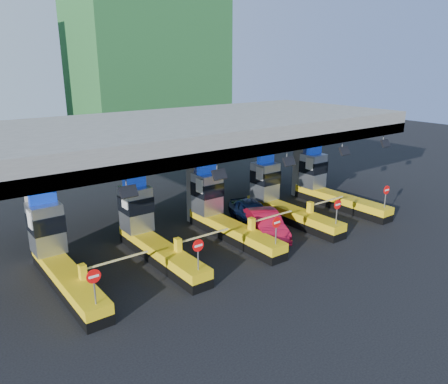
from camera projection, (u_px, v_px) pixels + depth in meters
ground at (224, 235)px, 27.27m from camera, size 120.00×120.00×0.00m
toll_canopy at (197, 132)px, 27.69m from camera, size 28.00×12.09×7.00m
toll_lane_far_left at (58, 254)px, 21.31m from camera, size 4.43×8.00×4.16m
toll_lane_left at (149, 231)px, 24.20m from camera, size 4.43×8.00×4.16m
toll_lane_center at (221, 213)px, 27.08m from camera, size 4.43×8.00×4.16m
toll_lane_right at (280, 198)px, 29.97m from camera, size 4.43×8.00×4.16m
toll_lane_far_right at (328, 186)px, 32.85m from camera, size 4.43×8.00×4.16m
bg_building_scaffold at (146, 31)px, 54.59m from camera, size 18.00×12.00×28.00m
van at (252, 213)px, 28.93m from camera, size 3.02×4.99×1.59m
red_car at (265, 224)px, 26.92m from camera, size 3.38×5.05×1.57m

